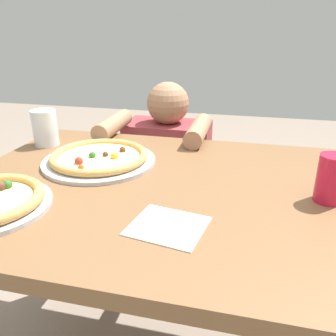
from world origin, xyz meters
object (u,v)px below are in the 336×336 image
object	(u,v)px
drink_cup_colored	(331,179)
water_cup_clear	(45,127)
diner_seated	(168,187)
pizza_far	(99,158)

from	to	relation	value
drink_cup_colored	water_cup_clear	xyz separation A→B (m)	(-0.94, 0.24, 0.01)
drink_cup_colored	water_cup_clear	distance (m)	0.97
water_cup_clear	diner_seated	size ratio (longest dim) A/B	0.14
water_cup_clear	diner_seated	bearing A→B (deg)	49.69
water_cup_clear	diner_seated	world-z (taller)	diner_seated
diner_seated	drink_cup_colored	bearing A→B (deg)	-48.96
water_cup_clear	pizza_far	bearing A→B (deg)	-25.22
drink_cup_colored	water_cup_clear	size ratio (longest dim) A/B	0.94
drink_cup_colored	diner_seated	xyz separation A→B (m)	(-0.58, 0.66, -0.39)
diner_seated	water_cup_clear	bearing A→B (deg)	-130.31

